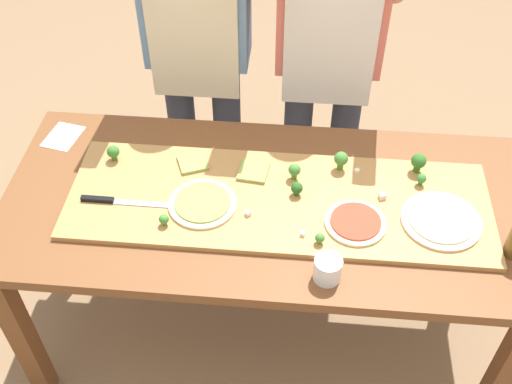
{
  "coord_description": "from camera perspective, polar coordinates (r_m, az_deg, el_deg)",
  "views": [
    {
      "loc": [
        0.1,
        -1.43,
        2.27
      ],
      "look_at": [
        -0.03,
        -0.01,
        0.83
      ],
      "focal_mm": 43.34,
      "sensor_mm": 36.0,
      "label": 1
    }
  ],
  "objects": [
    {
      "name": "broccoli_floret_center_left",
      "position": [
        2.05,
        3.79,
        0.33
      ],
      "size": [
        0.04,
        0.04,
        0.05
      ],
      "color": "#2C5915",
      "rests_on": "cutting_board"
    },
    {
      "name": "pizza_whole_pesto_green",
      "position": [
        2.03,
        -4.96,
        -1.03
      ],
      "size": [
        0.23,
        0.23,
        0.02
      ],
      "color": "beige",
      "rests_on": "cutting_board"
    },
    {
      "name": "cutting_board",
      "position": [
        2.06,
        2.07,
        -0.81
      ],
      "size": [
        1.4,
        0.46,
        0.02
      ],
      "primitive_type": "cube",
      "color": "#B27F47",
      "rests_on": "prep_table"
    },
    {
      "name": "cook_right",
      "position": [
        2.44,
        6.77,
        13.46
      ],
      "size": [
        0.54,
        0.39,
        1.67
      ],
      "color": "#333847",
      "rests_on": "ground"
    },
    {
      "name": "cheese_crumble_b",
      "position": [
        1.94,
        4.35,
        -3.86
      ],
      "size": [
        0.02,
        0.02,
        0.01
      ],
      "primitive_type": "cube",
      "rotation": [
        0.0,
        0.0,
        1.25
      ],
      "color": "white",
      "rests_on": "cutting_board"
    },
    {
      "name": "cheese_crumble_c",
      "position": [
        1.99,
        -0.76,
        -2.0
      ],
      "size": [
        0.02,
        0.02,
        0.02
      ],
      "primitive_type": "cube",
      "rotation": [
        0.0,
        0.0,
        0.63
      ],
      "color": "silver",
      "rests_on": "cutting_board"
    },
    {
      "name": "broccoli_floret_front_mid",
      "position": [
        2.15,
        15.02,
        1.19
      ],
      "size": [
        0.03,
        0.03,
        0.05
      ],
      "color": "#3F7220",
      "rests_on": "cutting_board"
    },
    {
      "name": "ground_plane",
      "position": [
        2.69,
        0.7,
        -12.37
      ],
      "size": [
        8.0,
        8.0,
        0.0
      ],
      "primitive_type": "plane",
      "color": "#896B4C"
    },
    {
      "name": "pizza_whole_tomato_red",
      "position": [
        1.99,
        9.17,
        -2.79
      ],
      "size": [
        0.2,
        0.2,
        0.02
      ],
      "color": "beige",
      "rests_on": "cutting_board"
    },
    {
      "name": "broccoli_floret_front_left",
      "position": [
        2.19,
        14.77,
        2.73
      ],
      "size": [
        0.05,
        0.05,
        0.07
      ],
      "color": "#366618",
      "rests_on": "cutting_board"
    },
    {
      "name": "broccoli_floret_center_right",
      "position": [
        2.22,
        -13.05,
        3.62
      ],
      "size": [
        0.04,
        0.04,
        0.06
      ],
      "color": "#3F7220",
      "rests_on": "cutting_board"
    },
    {
      "name": "flour_cup",
      "position": [
        1.85,
        6.61,
        -7.17
      ],
      "size": [
        0.08,
        0.08,
        0.08
      ],
      "color": "white",
      "rests_on": "prep_table"
    },
    {
      "name": "broccoli_floret_front_right",
      "position": [
        2.1,
        3.57,
        2.01
      ],
      "size": [
        0.04,
        0.04,
        0.06
      ],
      "color": "#487A23",
      "rests_on": "cutting_board"
    },
    {
      "name": "cheese_crumble_a",
      "position": [
        2.16,
        9.29,
        1.93
      ],
      "size": [
        0.02,
        0.02,
        0.02
      ],
      "primitive_type": "cube",
      "rotation": [
        0.0,
        0.0,
        0.3
      ],
      "color": "silver",
      "rests_on": "cutting_board"
    },
    {
      "name": "chefs_knife",
      "position": [
        2.09,
        -13.06,
        -0.8
      ],
      "size": [
        0.3,
        0.02,
        0.02
      ],
      "color": "#B7BABF",
      "rests_on": "cutting_board"
    },
    {
      "name": "pizza_whole_cheese_artichoke",
      "position": [
        2.06,
        16.72,
        -2.5
      ],
      "size": [
        0.26,
        0.26,
        0.02
      ],
      "color": "beige",
      "rests_on": "cutting_board"
    },
    {
      "name": "cheese_crumble_d",
      "position": [
        2.09,
        11.59,
        -0.34
      ],
      "size": [
        0.03,
        0.03,
        0.02
      ],
      "primitive_type": "cube",
      "rotation": [
        0.0,
        0.0,
        0.37
      ],
      "color": "white",
      "rests_on": "cutting_board"
    },
    {
      "name": "broccoli_floret_back_right",
      "position": [
        1.98,
        -8.49,
        -2.51
      ],
      "size": [
        0.03,
        0.03,
        0.04
      ],
      "color": "#487A23",
      "rests_on": "cutting_board"
    },
    {
      "name": "cook_left",
      "position": [
        2.47,
        -5.42,
        14.05
      ],
      "size": [
        0.54,
        0.39,
        1.67
      ],
      "color": "#333847",
      "rests_on": "ground"
    },
    {
      "name": "prep_table",
      "position": [
        2.14,
        0.86,
        -2.59
      ],
      "size": [
        1.78,
        0.81,
        0.78
      ],
      "color": "brown",
      "rests_on": "ground"
    },
    {
      "name": "recipe_note",
      "position": [
        2.42,
        -17.38,
        4.91
      ],
      "size": [
        0.14,
        0.17,
        0.0
      ],
      "primitive_type": "cube",
      "rotation": [
        0.0,
        0.0,
        -0.2
      ],
      "color": "white",
      "rests_on": "prep_table"
    },
    {
      "name": "broccoli_floret_back_left",
      "position": [
        2.15,
        7.86,
        3.01
      ],
      "size": [
        0.05,
        0.05,
        0.07
      ],
      "color": "#487A23",
      "rests_on": "cutting_board"
    },
    {
      "name": "pizza_slice_far_left",
      "position": [
        2.18,
        -5.87,
        2.69
      ],
      "size": [
        0.12,
        0.12,
        0.01
      ],
      "primitive_type": "cube",
      "rotation": [
        0.0,
        0.0,
        0.38
      ],
      "color": "#899E4C",
      "rests_on": "cutting_board"
    },
    {
      "name": "pizza_slice_center",
      "position": [
        2.14,
        -0.26,
        1.89
      ],
      "size": [
        0.11,
        0.11,
        0.01
      ],
      "primitive_type": "cube",
      "rotation": [
        0.0,
        0.0,
        -0.12
      ],
      "color": "#899E4C",
      "rests_on": "cutting_board"
    },
    {
      "name": "broccoli_floret_back_mid",
      "position": [
        1.92,
        5.92,
        -4.25
      ],
      "size": [
        0.03,
        0.03,
        0.04
      ],
      "color": "#487A23",
      "rests_on": "cutting_board"
    }
  ]
}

